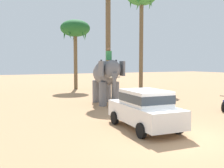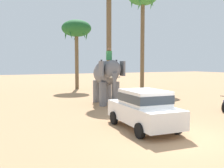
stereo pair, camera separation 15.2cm
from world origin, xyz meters
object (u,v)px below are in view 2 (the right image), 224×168
object	(u,v)px
car_sedan_foreground	(144,108)
palm_tree_far_back	(143,1)
palm_tree_left_of_road	(76,30)
elephant_with_mahout	(107,76)

from	to	relation	value
car_sedan_foreground	palm_tree_far_back	xyz separation A→B (m)	(10.05, 15.28, 8.67)
palm_tree_left_of_road	elephant_with_mahout	bearing A→B (deg)	-99.12
elephant_with_mahout	palm_tree_left_of_road	xyz separation A→B (m)	(1.79, 11.14, 4.43)
elephant_with_mahout	palm_tree_far_back	distance (m)	14.07
car_sedan_foreground	elephant_with_mahout	size ratio (longest dim) A/B	1.06
elephant_with_mahout	palm_tree_far_back	world-z (taller)	palm_tree_far_back
elephant_with_mahout	car_sedan_foreground	bearing A→B (deg)	-102.97
palm_tree_left_of_road	palm_tree_far_back	size ratio (longest dim) A/B	0.68
elephant_with_mahout	palm_tree_left_of_road	size ratio (longest dim) A/B	0.53
elephant_with_mahout	palm_tree_far_back	bearing A→B (deg)	44.51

